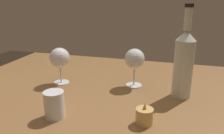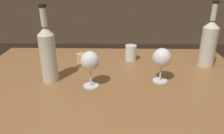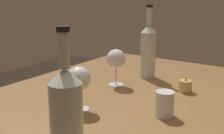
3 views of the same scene
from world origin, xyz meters
name	(u,v)px [view 3 (image 3 of 3)]	position (x,y,z in m)	size (l,w,h in m)	color
dining_table	(120,114)	(0.00, 0.00, 0.65)	(1.30, 0.90, 0.74)	olive
wine_glass_left	(116,60)	(-0.07, -0.07, 0.85)	(0.08, 0.08, 0.16)	white
wine_glass_right	(79,80)	(0.23, -0.01, 0.85)	(0.08, 0.08, 0.15)	white
wine_bottle	(148,50)	(-0.26, -0.02, 0.87)	(0.07, 0.07, 0.33)	silver
wine_bottle_second	(66,114)	(0.50, 0.18, 0.86)	(0.08, 0.08, 0.33)	silver
water_tumbler	(165,105)	(0.11, 0.25, 0.78)	(0.06, 0.06, 0.08)	white
votive_candle	(185,87)	(-0.16, 0.21, 0.76)	(0.05, 0.05, 0.07)	#DBB266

